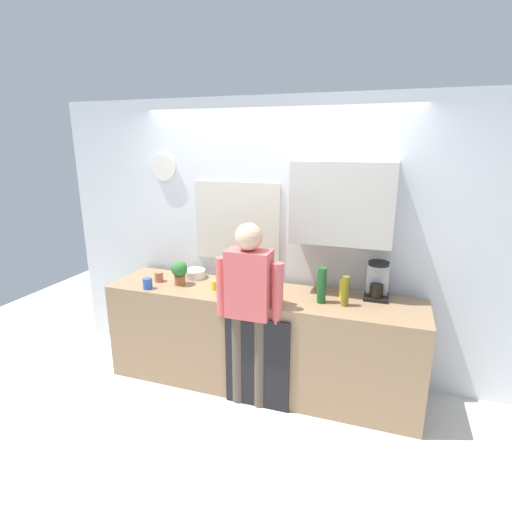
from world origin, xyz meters
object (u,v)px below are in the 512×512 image
at_px(bottle_green_wine, 322,285).
at_px(person_at_sink, 249,302).
at_px(mixing_bowl, 194,274).
at_px(cup_yellow_cup, 215,285).
at_px(coffee_maker, 377,281).
at_px(potted_plant, 180,271).
at_px(cup_terracotta_mug, 159,277).
at_px(cup_blue_mug, 148,283).
at_px(bottle_olive_oil, 345,291).
at_px(bottle_clear_soda, 233,281).
at_px(dish_soap, 342,288).
at_px(bottle_dark_sauce, 320,282).

xyz_separation_m(bottle_green_wine, person_at_sink, (-0.55, -0.25, -0.12)).
distance_m(bottle_green_wine, person_at_sink, 0.61).
bearing_deg(mixing_bowl, cup_yellow_cup, -35.46).
bearing_deg(coffee_maker, potted_plant, -171.85).
distance_m(bottle_green_wine, cup_terracotta_mug, 1.57).
height_order(bottle_green_wine, cup_blue_mug, bottle_green_wine).
height_order(bottle_green_wine, mixing_bowl, bottle_green_wine).
bearing_deg(bottle_olive_oil, coffee_maker, 48.37).
relative_size(cup_terracotta_mug, person_at_sink, 0.06).
bearing_deg(bottle_green_wine, cup_terracotta_mug, 179.15).
relative_size(cup_blue_mug, potted_plant, 0.43).
distance_m(bottle_green_wine, cup_yellow_cup, 0.97).
bearing_deg(potted_plant, bottle_olive_oil, -0.51).
xyz_separation_m(cup_yellow_cup, cup_blue_mug, (-0.59, -0.18, 0.01)).
bearing_deg(cup_yellow_cup, bottle_green_wine, 0.24).
distance_m(cup_yellow_cup, cup_blue_mug, 0.62).
height_order(cup_terracotta_mug, person_at_sink, person_at_sink).
xyz_separation_m(cup_yellow_cup, mixing_bowl, (-0.33, 0.24, -0.00)).
bearing_deg(bottle_olive_oil, bottle_clear_soda, -173.88).
xyz_separation_m(bottle_clear_soda, dish_soap, (0.89, 0.29, -0.06)).
bearing_deg(cup_terracotta_mug, cup_yellow_cup, -2.58).
bearing_deg(dish_soap, bottle_olive_oil, -76.65).
bearing_deg(mixing_bowl, dish_soap, -1.73).
relative_size(coffee_maker, bottle_clear_soda, 1.18).
distance_m(bottle_green_wine, potted_plant, 1.33).
xyz_separation_m(bottle_clear_soda, bottle_olive_oil, (0.94, 0.10, -0.01)).
distance_m(coffee_maker, potted_plant, 1.77).
relative_size(cup_yellow_cup, cup_terracotta_mug, 0.92).
distance_m(coffee_maker, bottle_dark_sauce, 0.49).
height_order(coffee_maker, person_at_sink, person_at_sink).
xyz_separation_m(bottle_olive_oil, cup_terracotta_mug, (-1.76, 0.03, -0.08)).
distance_m(coffee_maker, cup_terracotta_mug, 2.01).
height_order(bottle_dark_sauce, dish_soap, same).
xyz_separation_m(bottle_green_wine, cup_terracotta_mug, (-1.56, 0.02, -0.10)).
bearing_deg(bottle_dark_sauce, bottle_olive_oil, -44.22).
distance_m(bottle_olive_oil, bottle_dark_sauce, 0.35).
height_order(cup_terracotta_mug, dish_soap, dish_soap).
bearing_deg(cup_terracotta_mug, person_at_sink, -15.17).
height_order(bottle_clear_soda, bottle_green_wine, bottle_green_wine).
distance_m(cup_blue_mug, mixing_bowl, 0.49).
bearing_deg(bottle_clear_soda, mixing_bowl, 148.37).
xyz_separation_m(bottle_clear_soda, potted_plant, (-0.58, 0.11, -0.01)).
xyz_separation_m(bottle_olive_oil, potted_plant, (-1.52, 0.01, 0.01)).
relative_size(bottle_dark_sauce, person_at_sink, 0.11).
height_order(potted_plant, person_at_sink, person_at_sink).
relative_size(cup_yellow_cup, potted_plant, 0.37).
bearing_deg(cup_blue_mug, bottle_olive_oil, 5.85).
distance_m(potted_plant, person_at_sink, 0.83).
distance_m(bottle_green_wine, bottle_olive_oil, 0.20).
bearing_deg(bottle_clear_soda, bottle_dark_sauce, 26.24).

